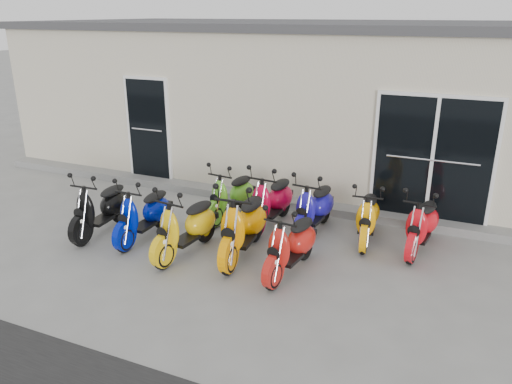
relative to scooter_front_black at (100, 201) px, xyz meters
The scene contains 16 objects.
ground 2.51m from the scooter_front_black, 10.17° to the left, with size 80.00×80.00×0.00m, color gray.
building 6.21m from the scooter_front_black, 66.90° to the left, with size 14.00×6.00×3.20m, color beige.
roof_cap 6.69m from the scooter_front_black, 66.90° to the left, with size 14.20×6.20×0.16m, color #3F3F42.
front_step 3.47m from the scooter_front_black, 45.58° to the left, with size 14.00×0.40×0.15m, color gray.
door_left 2.80m from the scooter_front_black, 107.06° to the left, with size 1.07×0.08×2.22m, color black.
door_right 5.68m from the scooter_front_black, 27.47° to the left, with size 2.02×0.08×2.22m, color black.
scooter_front_black is the anchor object (origin of this frame).
scooter_front_blue 0.81m from the scooter_front_black, ahead, with size 0.56×1.55×1.15m, color #00119E, non-canonical shape.
scooter_front_orange_a 1.73m from the scooter_front_black, ahead, with size 0.59×1.61×1.19m, color yellow, non-canonical shape.
scooter_front_orange_b 2.57m from the scooter_front_black, ahead, with size 0.64×1.77×1.31m, color #FF9800, non-canonical shape.
scooter_front_red 3.41m from the scooter_front_black, ahead, with size 0.56×1.54×1.14m, color red, non-canonical shape.
scooter_back_green 2.27m from the scooter_front_black, 40.42° to the left, with size 0.55×1.52×1.13m, color #5FC027, non-canonical shape.
scooter_back_red 2.90m from the scooter_front_black, 29.21° to the left, with size 0.59×1.63×1.21m, color #C3052E, non-canonical shape.
scooter_back_blue 3.60m from the scooter_front_black, 23.63° to the left, with size 0.57×1.58×1.17m, color #1B149C, non-canonical shape.
scooter_back_yellow 4.44m from the scooter_front_black, 19.64° to the left, with size 0.54×1.48×1.09m, color #FAA405, non-canonical shape.
scooter_back_extra 5.24m from the scooter_front_black, 16.27° to the left, with size 0.55×1.52×1.13m, color red, non-canonical shape.
Camera 1 is at (3.11, -6.53, 3.57)m, focal length 35.00 mm.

